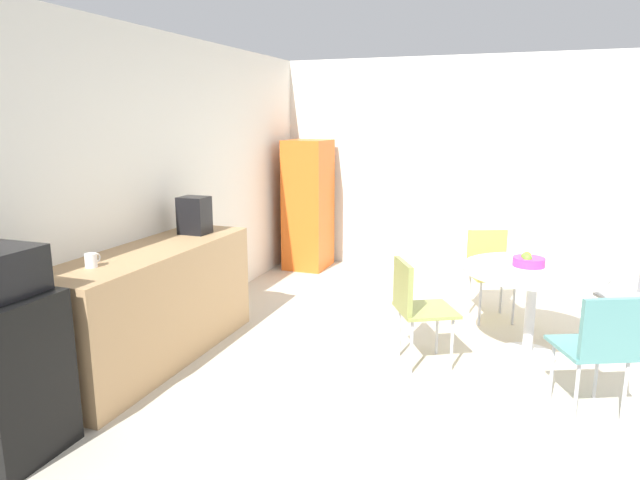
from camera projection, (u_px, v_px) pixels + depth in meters
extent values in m
plane|color=beige|center=(510.00, 382.00, 4.08)|extent=(6.00, 6.00, 0.00)
cube|color=white|center=(152.00, 187.00, 4.81)|extent=(6.00, 0.10, 2.60)
cube|color=white|center=(526.00, 169.00, 6.56)|extent=(0.10, 6.00, 2.60)
cube|color=tan|center=(154.00, 305.00, 4.38)|extent=(2.03, 0.60, 0.90)
cube|color=black|center=(4.00, 377.00, 3.13)|extent=(0.54, 0.54, 0.93)
cube|color=orange|center=(309.00, 205.00, 7.11)|extent=(0.60, 0.50, 1.62)
cylinder|color=silver|center=(527.00, 354.00, 4.53)|extent=(0.44, 0.44, 0.03)
cylinder|color=silver|center=(531.00, 311.00, 4.45)|extent=(0.08, 0.08, 0.70)
cylinder|color=white|center=(534.00, 270.00, 4.38)|extent=(1.09, 1.09, 0.03)
cylinder|color=silver|center=(438.00, 329.00, 4.53)|extent=(0.02, 0.02, 0.42)
cylinder|color=silver|center=(452.00, 344.00, 4.23)|extent=(0.02, 0.02, 0.42)
cylinder|color=silver|center=(400.00, 331.00, 4.49)|extent=(0.02, 0.02, 0.42)
cylinder|color=silver|center=(412.00, 347.00, 4.18)|extent=(0.02, 0.02, 0.42)
cube|color=#8C934C|center=(427.00, 310.00, 4.31)|extent=(0.57, 0.57, 0.03)
cube|color=#8C934C|center=(403.00, 286.00, 4.24)|extent=(0.35, 0.22, 0.38)
cylinder|color=silver|center=(553.00, 371.00, 3.79)|extent=(0.02, 0.02, 0.42)
cylinder|color=silver|center=(597.00, 369.00, 3.81)|extent=(0.02, 0.02, 0.42)
cylinder|color=silver|center=(577.00, 393.00, 3.48)|extent=(0.02, 0.02, 0.42)
cylinder|color=silver|center=(626.00, 391.00, 3.50)|extent=(0.02, 0.02, 0.42)
cube|color=teal|center=(591.00, 348.00, 3.60)|extent=(0.56, 0.56, 0.03)
cube|color=teal|center=(612.00, 329.00, 3.37)|extent=(0.19, 0.36, 0.38)
cylinder|color=silver|center=(624.00, 335.00, 4.41)|extent=(0.02, 0.02, 0.42)
cylinder|color=silver|center=(600.00, 321.00, 4.72)|extent=(0.02, 0.02, 0.42)
cylinder|color=silver|center=(635.00, 319.00, 4.75)|extent=(0.02, 0.02, 0.42)
cube|color=gray|center=(633.00, 301.00, 4.53)|extent=(0.56, 0.56, 0.03)
cylinder|color=silver|center=(514.00, 303.00, 5.18)|extent=(0.02, 0.02, 0.42)
cylinder|color=silver|center=(480.00, 303.00, 5.17)|extent=(0.02, 0.02, 0.42)
cylinder|color=silver|center=(501.00, 292.00, 5.49)|extent=(0.02, 0.02, 0.42)
cylinder|color=silver|center=(470.00, 293.00, 5.47)|extent=(0.02, 0.02, 0.42)
cube|color=#D8CC4C|center=(493.00, 275.00, 5.28)|extent=(0.55, 0.55, 0.03)
cube|color=#D8CC4C|center=(487.00, 249.00, 5.42)|extent=(0.18, 0.36, 0.38)
cylinder|color=#D8338C|center=(529.00, 262.00, 4.43)|extent=(0.25, 0.25, 0.07)
sphere|color=yellow|center=(527.00, 256.00, 4.45)|extent=(0.07, 0.07, 0.07)
sphere|color=#66B233|center=(528.00, 258.00, 4.38)|extent=(0.07, 0.07, 0.07)
sphere|color=#66B233|center=(526.00, 257.00, 4.43)|extent=(0.07, 0.07, 0.07)
cylinder|color=white|center=(91.00, 260.00, 3.75)|extent=(0.08, 0.08, 0.09)
torus|color=white|center=(98.00, 258.00, 3.80)|extent=(0.06, 0.01, 0.06)
cube|color=black|center=(195.00, 215.00, 4.84)|extent=(0.20, 0.24, 0.32)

